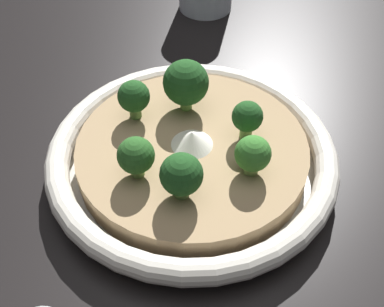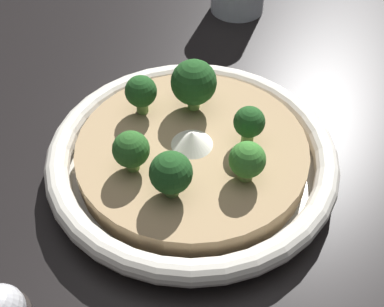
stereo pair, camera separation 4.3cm
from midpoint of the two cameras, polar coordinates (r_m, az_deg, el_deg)
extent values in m
plane|color=black|center=(0.44, -2.76, -2.05)|extent=(6.00, 6.00, 0.00)
cylinder|color=silver|center=(0.44, -2.78, -1.64)|extent=(0.24, 0.24, 0.01)
torus|color=silver|center=(0.43, -2.85, -0.25)|extent=(0.26, 0.26, 0.02)
cylinder|color=tan|center=(0.43, -2.86, -0.15)|extent=(0.20, 0.20, 0.02)
cone|color=white|center=(0.41, -2.29, 1.97)|extent=(0.04, 0.04, 0.01)
cylinder|color=#759E4C|center=(0.42, 3.55, 2.79)|extent=(0.01, 0.01, 0.02)
sphere|color=#1E4C1E|center=(0.41, 3.64, 4.27)|extent=(0.03, 0.03, 0.03)
cylinder|color=#759E4C|center=(0.45, -3.45, 6.37)|extent=(0.01, 0.01, 0.02)
sphere|color=#1E4C1E|center=(0.44, -3.56, 8.27)|extent=(0.04, 0.04, 0.04)
cylinder|color=#668E47|center=(0.44, -9.51, 5.11)|extent=(0.01, 0.01, 0.02)
sphere|color=#1E4C1E|center=(0.43, -9.74, 6.58)|extent=(0.03, 0.03, 0.03)
cylinder|color=#759E4C|center=(0.39, -9.59, -1.79)|extent=(0.01, 0.01, 0.02)
sphere|color=#285B23|center=(0.38, -9.84, -0.39)|extent=(0.03, 0.03, 0.03)
cylinder|color=#668E47|center=(0.37, -4.50, -4.20)|extent=(0.02, 0.02, 0.02)
sphere|color=#1E4C1E|center=(0.36, -4.63, -2.66)|extent=(0.03, 0.03, 0.03)
cylinder|color=#84A856|center=(0.39, 3.98, -1.53)|extent=(0.02, 0.02, 0.01)
sphere|color=#387A2D|center=(0.38, 4.08, -0.17)|extent=(0.03, 0.03, 0.03)
camera|label=1|loc=(0.02, -92.87, -2.97)|focal=45.00mm
camera|label=2|loc=(0.02, 87.13, 2.97)|focal=45.00mm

